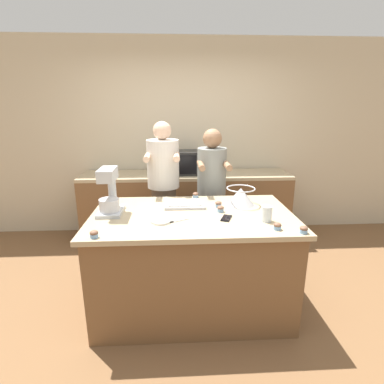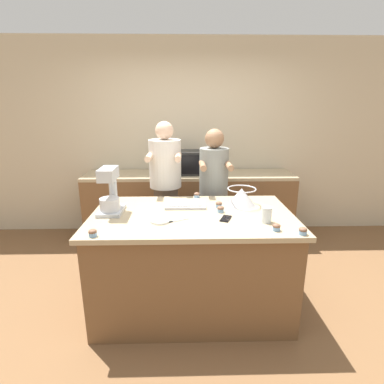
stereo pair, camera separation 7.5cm
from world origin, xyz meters
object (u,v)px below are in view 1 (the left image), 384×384
Objects in this scene: small_plate at (161,221)px; cupcake_4 at (94,234)px; person_left at (164,193)px; knife at (175,221)px; cupcake_0 at (304,230)px; cupcake_2 at (196,195)px; drinking_glass at (267,214)px; cupcake_3 at (220,209)px; mixing_bowl at (241,196)px; person_right at (211,195)px; stand_mixer at (109,194)px; cupcake_1 at (277,226)px; cell_phone at (226,218)px; microwave_oven at (185,162)px; cupcake_5 at (218,204)px; baking_tray at (185,204)px.

small_plate is 2.73× the size of cupcake_4.
person_left is 8.18× the size of knife.
cupcake_2 is (-0.73, 0.92, 0.00)m from cupcake_0.
drinking_glass is 2.14× the size of cupcake_3.
mixing_bowl reaches higher than cupcake_2.
cupcake_4 is at bearing -127.98° from person_right.
stand_mixer is 3.14× the size of drinking_glass.
person_left is at bearing 90.74° from small_plate.
drinking_glass is at bearing 129.38° from cupcake_0.
cupcake_1 is 1.34m from cupcake_4.
cupcake_3 is (0.53, -0.78, 0.08)m from person_left.
cell_phone is (0.55, -0.94, 0.05)m from person_left.
mixing_bowl reaches higher than cupcake_1.
cell_phone is at bearing -118.17° from mixing_bowl.
drinking_glass reaches higher than knife.
cell_phone is 2.70× the size of cupcake_4.
mixing_bowl is 1.39m from microwave_oven.
small_plate is 0.91m from cupcake_1.
cupcake_4 is at bearing -91.65° from stand_mixer.
cupcake_1 is at bearing -79.40° from drinking_glass.
small_plate is 0.11m from knife.
small_plate is at bearing 31.02° from cupcake_4.
small_plate is (-0.25, -1.70, -0.16)m from microwave_oven.
cupcake_5 is at bearing 89.97° from cupcake_3.
knife is (-0.41, -0.98, 0.08)m from person_right.
small_plate is 0.55m from cupcake_3.
baking_tray is 0.77m from drinking_glass.
knife is (0.13, -0.98, 0.05)m from person_left.
person_left is 3.01× the size of microwave_oven.
cupcake_4 is (-0.57, -0.27, 0.03)m from knife.
stand_mixer is 1.63m from microwave_oven.
cupcake_0 is (0.52, -0.32, 0.02)m from cell_phone.
cupcake_4 is at bearing -134.98° from baking_tray.
cupcake_0 is (1.05, -0.28, 0.02)m from small_plate.
stand_mixer is at bearing 178.81° from cupcake_3.
person_left is 0.48m from cupcake_2.
knife is at bearing -103.07° from baking_tray.
knife is (-0.14, -1.70, -0.16)m from microwave_oven.
cupcake_5 is (-0.22, -0.06, -0.06)m from mixing_bowl.
person_left reaches higher than cupcake_3.
baking_tray is 2.31× the size of small_plate.
cupcake_2 is 0.47m from cupcake_3.
cupcake_3 is 1.08m from cupcake_4.
microwave_oven is 9.28× the size of cupcake_5.
cupcake_5 is (0.51, 0.34, 0.02)m from small_plate.
person_right is at bearing 90.75° from cell_phone.
person_left is 27.94× the size of cupcake_3.
knife is (0.11, -0.00, -0.01)m from small_plate.
baking_tray is at bearing 13.75° from stand_mixer.
cupcake_0 is at bearing -64.44° from mixing_bowl.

